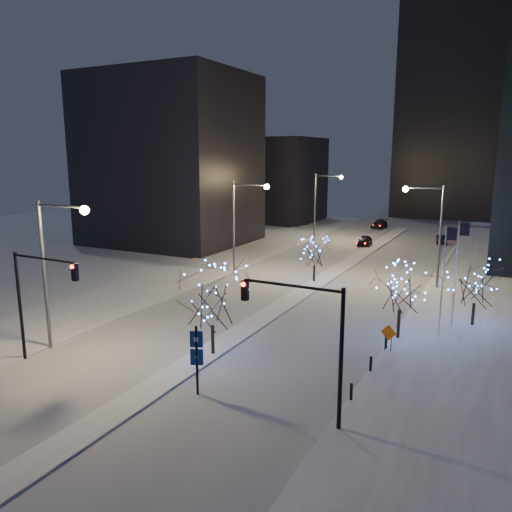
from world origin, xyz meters
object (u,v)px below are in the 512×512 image
Objects in this scene: holiday_tree_median_far at (315,253)px; holiday_tree_plaza_far at (476,282)px; wayfinding_sign at (197,353)px; car_far at (379,224)px; traffic_signal_west at (35,290)px; street_lamp_w_near at (54,255)px; street_lamp_east at (431,222)px; holiday_tree_median_near at (212,298)px; street_lamp_w_mid at (242,215)px; car_near at (365,241)px; street_lamp_w_far at (322,197)px; car_mid at (441,239)px; holiday_tree_plaza_near at (401,288)px; traffic_signal_east at (310,330)px; construction_sign at (389,335)px.

holiday_tree_plaza_far reaches higher than holiday_tree_median_far.
car_far is at bearing 74.12° from wayfinding_sign.
street_lamp_w_near is at bearing 103.96° from traffic_signal_west.
street_lamp_w_near is 33.85m from street_lamp_east.
traffic_signal_west is 10.71m from holiday_tree_median_near.
car_near is (7.44, 22.88, -5.77)m from street_lamp_w_mid.
street_lamp_w_far and street_lamp_east have the same top height.
car_mid is 56.02m from wayfinding_sign.
street_lamp_w_near is at bearing -143.42° from holiday_tree_plaza_far.
holiday_tree_median_near is 13.13m from holiday_tree_plaza_near.
street_lamp_w_mid is 9.11m from holiday_tree_median_far.
street_lamp_w_far is at bearing 117.32° from holiday_tree_plaza_near.
street_lamp_w_near reaches higher than holiday_tree_median_near.
traffic_signal_east is at bearing -107.81° from holiday_tree_plaza_far.
street_lamp_w_mid is at bearing 146.98° from holiday_tree_plaza_near.
holiday_tree_plaza_near is at bearing 83.52° from car_mid.
traffic_signal_west is 28.02m from holiday_tree_median_far.
traffic_signal_east is (17.38, 1.00, 0.00)m from traffic_signal_west.
car_far is at bearing 94.62° from holiday_tree_median_far.
traffic_signal_west is 11.27m from wayfinding_sign.
wayfinding_sign reaches higher than construction_sign.
holiday_tree_plaza_near is (18.94, 14.37, -0.98)m from traffic_signal_west.
holiday_tree_median_near is at bearing -140.10° from construction_sign.
holiday_tree_plaza_far is (4.88, -10.27, -2.93)m from street_lamp_east.
holiday_tree_plaza_far is at bearing 36.58° from street_lamp_w_near.
street_lamp_w_near is 2.55× the size of wayfinding_sign.
traffic_signal_east reaches higher than construction_sign.
car_near is at bearing -15.93° from street_lamp_w_far.
traffic_signal_east is 1.43× the size of car_far.
street_lamp_w_far is 17.95m from car_far.
street_lamp_east is 11.56m from holiday_tree_median_far.
street_lamp_w_mid is at bearing 124.51° from traffic_signal_east.
car_mid is at bearing 94.40° from street_lamp_east.
holiday_tree_plaza_far is (14.57, 13.74, -0.38)m from holiday_tree_median_near.
car_far is at bearing -53.89° from car_mid.
street_lamp_w_far is 2.54× the size of car_mid.
holiday_tree_plaza_far is at bearing 90.80° from car_mid.
street_lamp_w_mid is 27.06m from traffic_signal_west.
traffic_signal_east is at bearing -70.68° from street_lamp_w_far.
street_lamp_w_near and street_lamp_east have the same top height.
holiday_tree_plaza_far is (18.81, -48.48, 2.81)m from car_far.
street_lamp_w_far is at bearing 5.72° from car_mid.
street_lamp_east is 1.55× the size of holiday_tree_median_near.
car_mid is at bearing 90.94° from traffic_signal_east.
street_lamp_w_mid is at bearing 92.51° from wayfinding_sign.
car_far is (-2.35, 18.34, -0.02)m from car_near.
holiday_tree_median_near is 1.42× the size of holiday_tree_median_far.
car_near is at bearing 82.08° from traffic_signal_west.
street_lamp_w_mid is 41.93m from car_far.
holiday_tree_plaza_near is at bearing 32.47° from street_lamp_w_near.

